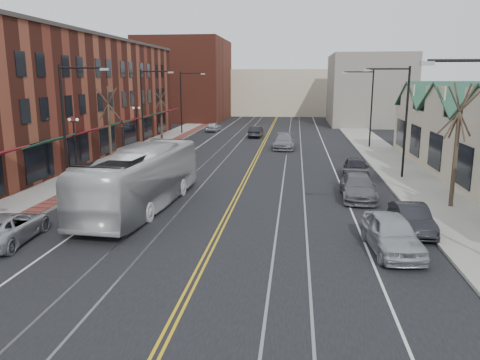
% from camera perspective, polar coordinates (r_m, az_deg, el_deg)
% --- Properties ---
extents(ground, '(160.00, 160.00, 0.00)m').
position_cam_1_polar(ground, '(15.37, -7.79, -16.15)').
color(ground, black).
rests_on(ground, ground).
extents(sidewalk_left, '(4.00, 120.00, 0.15)m').
position_cam_1_polar(sidewalk_left, '(37.24, -18.10, 0.50)').
color(sidewalk_left, gray).
rests_on(sidewalk_left, ground).
extents(sidewalk_right, '(4.00, 120.00, 0.15)m').
position_cam_1_polar(sidewalk_right, '(34.87, 20.60, -0.45)').
color(sidewalk_right, gray).
rests_on(sidewalk_right, ground).
extents(building_left, '(10.00, 50.00, 11.00)m').
position_cam_1_polar(building_left, '(46.00, -22.93, 9.11)').
color(building_left, maroon).
rests_on(building_left, ground).
extents(backdrop_left, '(14.00, 18.00, 14.00)m').
position_cam_1_polar(backdrop_left, '(85.33, -6.65, 12.01)').
color(backdrop_left, maroon).
rests_on(backdrop_left, ground).
extents(backdrop_mid, '(22.00, 14.00, 9.00)m').
position_cam_1_polar(backdrop_mid, '(98.16, 4.75, 10.62)').
color(backdrop_mid, '#BBAD90').
rests_on(backdrop_mid, ground).
extents(backdrop_right, '(12.00, 16.00, 11.00)m').
position_cam_1_polar(backdrop_right, '(78.91, 15.35, 10.56)').
color(backdrop_right, slate).
rests_on(backdrop_right, ground).
extents(streetlight_l_1, '(3.33, 0.25, 8.00)m').
position_cam_1_polar(streetlight_l_1, '(32.60, -20.07, 7.57)').
color(streetlight_l_1, black).
rests_on(streetlight_l_1, sidewalk_left).
extents(streetlight_l_2, '(3.33, 0.25, 8.00)m').
position_cam_1_polar(streetlight_l_2, '(47.42, -11.35, 9.32)').
color(streetlight_l_2, black).
rests_on(streetlight_l_2, sidewalk_left).
extents(streetlight_l_3, '(3.33, 0.25, 8.00)m').
position_cam_1_polar(streetlight_l_3, '(62.82, -6.81, 10.14)').
color(streetlight_l_3, black).
rests_on(streetlight_l_3, sidewalk_left).
extents(streetlight_r_1, '(3.33, 0.25, 8.00)m').
position_cam_1_polar(streetlight_r_1, '(35.92, 18.96, 8.02)').
color(streetlight_r_1, black).
rests_on(streetlight_r_1, sidewalk_right).
extents(streetlight_r_2, '(3.33, 0.25, 8.00)m').
position_cam_1_polar(streetlight_r_2, '(51.65, 15.28, 9.35)').
color(streetlight_r_2, black).
rests_on(streetlight_r_2, sidewalk_right).
extents(lamppost_l_2, '(0.84, 0.28, 4.27)m').
position_cam_1_polar(lamppost_l_2, '(37.23, -19.44, 3.73)').
color(lamppost_l_2, black).
rests_on(lamppost_l_2, sidewalk_left).
extents(lamppost_l_3, '(0.84, 0.28, 4.27)m').
position_cam_1_polar(lamppost_l_3, '(50.08, -12.43, 6.17)').
color(lamppost_l_3, black).
rests_on(lamppost_l_3, sidewalk_left).
extents(tree_left_near, '(1.78, 1.37, 6.48)m').
position_cam_1_polar(tree_left_near, '(42.40, -15.65, 6.73)').
color(tree_left_near, '#382B21').
rests_on(tree_left_near, sidewalk_left).
extents(tree_left_far, '(1.66, 1.28, 6.02)m').
position_cam_1_polar(tree_left_far, '(57.49, -9.59, 8.12)').
color(tree_left_far, '#382B21').
rests_on(tree_left_far, sidewalk_left).
extents(tree_right_mid, '(1.90, 1.46, 6.93)m').
position_cam_1_polar(tree_right_mid, '(28.71, 24.90, 4.07)').
color(tree_right_mid, '#382B21').
rests_on(tree_right_mid, sidewalk_right).
extents(manhole_far, '(0.60, 0.60, 0.02)m').
position_cam_1_polar(manhole_far, '(26.68, -27.26, -4.62)').
color(manhole_far, '#592D19').
rests_on(manhole_far, sidewalk_left).
extents(traffic_signal, '(0.18, 0.15, 3.80)m').
position_cam_1_polar(traffic_signal, '(39.97, -14.11, 4.82)').
color(traffic_signal, black).
rests_on(traffic_signal, sidewalk_left).
extents(transit_bus, '(3.76, 12.67, 3.48)m').
position_cam_1_polar(transit_bus, '(26.96, -11.92, 0.14)').
color(transit_bus, silver).
rests_on(transit_bus, ground).
extents(parked_suv, '(2.57, 5.01, 1.35)m').
position_cam_1_polar(parked_suv, '(23.78, -26.47, -5.19)').
color(parked_suv, '#AFB2B7').
rests_on(parked_suv, ground).
extents(parked_car_a, '(2.35, 4.91, 1.62)m').
position_cam_1_polar(parked_car_a, '(21.09, 18.02, -6.23)').
color(parked_car_a, '#A6A9AE').
rests_on(parked_car_a, ground).
extents(parked_car_b, '(1.58, 4.14, 1.35)m').
position_cam_1_polar(parked_car_b, '(24.07, 20.21, -4.44)').
color(parked_car_b, black).
rests_on(parked_car_b, ground).
extents(parked_car_c, '(2.24, 5.16, 1.48)m').
position_cam_1_polar(parked_car_c, '(29.74, 14.19, -0.82)').
color(parked_car_c, '#5E5D64').
rests_on(parked_car_c, ground).
extents(parked_car_d, '(2.17, 4.62, 1.53)m').
position_cam_1_polar(parked_car_d, '(35.87, 13.94, 1.44)').
color(parked_car_d, black).
rests_on(parked_car_d, ground).
extents(distant_car_left, '(1.65, 4.30, 1.40)m').
position_cam_1_polar(distant_car_left, '(59.38, 1.96, 5.91)').
color(distant_car_left, black).
rests_on(distant_car_left, ground).
extents(distant_car_right, '(2.26, 5.39, 1.55)m').
position_cam_1_polar(distant_car_right, '(49.67, 5.40, 4.70)').
color(distant_car_right, slate).
rests_on(distant_car_right, ground).
extents(distant_car_far, '(1.96, 4.01, 1.31)m').
position_cam_1_polar(distant_car_far, '(65.95, -3.25, 6.50)').
color(distant_car_far, '#AFB3B7').
rests_on(distant_car_far, ground).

